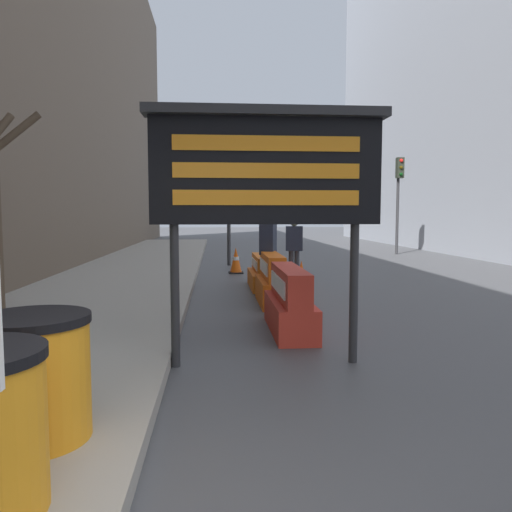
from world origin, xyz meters
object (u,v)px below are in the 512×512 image
at_px(jersey_barrier_orange_near, 262,273).
at_px(jersey_barrier_orange_far, 272,282).
at_px(traffic_cone_near, 236,261).
at_px(traffic_light_far_side, 399,185).
at_px(traffic_light_near_curb, 229,176).
at_px(barrel_drum_middle, 34,377).
at_px(pedestrian_worker, 294,244).
at_px(jersey_barrier_red_striped, 290,304).
at_px(traffic_cone_mid, 301,274).
at_px(pedestrian_passerby, 268,245).
at_px(message_board, 266,170).

bearing_deg(jersey_barrier_orange_near, jersey_barrier_orange_far, -90.00).
relative_size(jersey_barrier_orange_near, traffic_cone_near, 2.46).
relative_size(traffic_cone_near, traffic_light_far_side, 0.19).
relative_size(jersey_barrier_orange_far, traffic_light_near_curb, 0.41).
height_order(barrel_drum_middle, traffic_light_far_side, traffic_light_far_side).
height_order(traffic_cone_near, pedestrian_worker, pedestrian_worker).
xyz_separation_m(jersey_barrier_orange_far, pedestrian_worker, (0.90, 3.08, 0.53)).
height_order(barrel_drum_middle, jersey_barrier_orange_far, barrel_drum_middle).
bearing_deg(traffic_cone_near, jersey_barrier_red_striped, -86.10).
xyz_separation_m(traffic_light_far_side, pedestrian_worker, (-5.63, -7.89, -1.95)).
bearing_deg(jersey_barrier_red_striped, traffic_cone_mid, 78.00).
bearing_deg(pedestrian_passerby, jersey_barrier_red_striped, 16.48).
distance_m(barrel_drum_middle, jersey_barrier_orange_near, 8.25).
bearing_deg(message_board, jersey_barrier_orange_far, 82.39).
xyz_separation_m(message_board, traffic_cone_mid, (1.43, 5.89, -1.88)).
bearing_deg(pedestrian_worker, pedestrian_passerby, 75.62).
relative_size(traffic_cone_mid, pedestrian_passerby, 0.34).
distance_m(message_board, traffic_light_near_curb, 10.84).
height_order(traffic_cone_mid, pedestrian_worker, pedestrian_worker).
bearing_deg(jersey_barrier_orange_near, traffic_light_near_curb, 97.17).
height_order(jersey_barrier_orange_far, traffic_light_near_curb, traffic_light_near_curb).
xyz_separation_m(jersey_barrier_orange_near, traffic_cone_mid, (0.92, 0.04, -0.03)).
relative_size(barrel_drum_middle, pedestrian_worker, 0.54).
bearing_deg(message_board, jersey_barrier_red_striped, 71.96).
xyz_separation_m(message_board, traffic_light_far_side, (7.05, 14.77, 0.72)).
xyz_separation_m(traffic_light_near_curb, pedestrian_passerby, (0.64, -6.14, -1.84)).
relative_size(jersey_barrier_red_striped, jersey_barrier_orange_near, 1.01).
distance_m(traffic_cone_mid, traffic_light_near_curb, 5.78).
bearing_deg(jersey_barrier_red_striped, pedestrian_worker, 80.35).
relative_size(jersey_barrier_orange_far, traffic_cone_mid, 2.65).
bearing_deg(traffic_light_far_side, jersey_barrier_orange_near, -126.25).
bearing_deg(pedestrian_passerby, message_board, 10.36).
distance_m(jersey_barrier_orange_far, traffic_light_far_side, 13.01).
height_order(message_board, pedestrian_worker, message_board).
distance_m(message_board, traffic_cone_mid, 6.34).
distance_m(traffic_cone_mid, pedestrian_passerby, 1.70).
relative_size(message_board, pedestrian_passerby, 1.58).
height_order(traffic_cone_mid, traffic_light_far_side, traffic_light_far_side).
bearing_deg(pedestrian_passerby, traffic_cone_mid, 160.05).
xyz_separation_m(jersey_barrier_orange_near, pedestrian_worker, (0.90, 1.03, 0.62)).
bearing_deg(traffic_light_near_curb, pedestrian_worker, -68.78).
bearing_deg(barrel_drum_middle, traffic_light_near_curb, 82.52).
bearing_deg(traffic_cone_near, traffic_light_far_side, 40.81).
height_order(jersey_barrier_orange_near, traffic_light_far_side, traffic_light_far_side).
bearing_deg(traffic_light_far_side, traffic_cone_near, -139.19).
relative_size(barrel_drum_middle, jersey_barrier_orange_far, 0.53).
relative_size(message_board, traffic_light_near_curb, 0.71).
xyz_separation_m(jersey_barrier_orange_far, pedestrian_passerby, (0.01, 0.87, 0.65)).
bearing_deg(pedestrian_passerby, pedestrian_worker, 174.71).
distance_m(barrel_drum_middle, pedestrian_passerby, 7.14).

